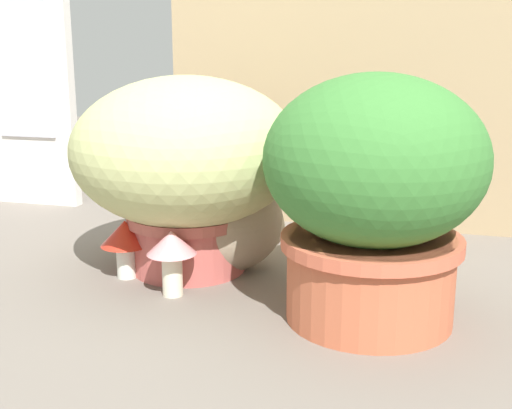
# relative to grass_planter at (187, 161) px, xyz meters

# --- Properties ---
(ground_plane) EXTENTS (6.00, 6.00, 0.00)m
(ground_plane) POSITION_rel_grass_planter_xyz_m (0.13, -0.06, -0.26)
(ground_plane) COLOR #6D645C
(cardboard_backdrop) EXTENTS (0.98, 0.03, 0.95)m
(cardboard_backdrop) POSITION_rel_grass_planter_xyz_m (0.27, 0.49, 0.22)
(cardboard_backdrop) COLOR tan
(cardboard_backdrop) RESTS_ON ground
(window_panel_white) EXTENTS (0.31, 0.05, 0.97)m
(window_panel_white) POSITION_rel_grass_planter_xyz_m (-0.73, 0.49, 0.23)
(window_panel_white) COLOR white
(window_panel_white) RESTS_ON ground
(grass_planter) EXTENTS (0.52, 0.52, 0.45)m
(grass_planter) POSITION_rel_grass_planter_xyz_m (0.00, 0.00, 0.00)
(grass_planter) COLOR #BE5953
(grass_planter) RESTS_ON ground
(leafy_planter) EXTENTS (0.41, 0.41, 0.47)m
(leafy_planter) POSITION_rel_grass_planter_xyz_m (0.44, -0.18, -0.01)
(leafy_planter) COLOR #C05F3F
(leafy_planter) RESTS_ON ground
(cat) EXTENTS (0.36, 0.30, 0.32)m
(cat) POSITION_rel_grass_planter_xyz_m (0.11, 0.02, -0.14)
(cat) COLOR tan
(cat) RESTS_ON ground
(mushroom_ornament_red) EXTENTS (0.11, 0.11, 0.13)m
(mushroom_ornament_red) POSITION_rel_grass_planter_xyz_m (-0.11, -0.09, -0.16)
(mushroom_ornament_red) COLOR silver
(mushroom_ornament_red) RESTS_ON ground
(mushroom_ornament_pink) EXTENTS (0.10, 0.10, 0.14)m
(mushroom_ornament_pink) POSITION_rel_grass_planter_xyz_m (0.03, -0.17, -0.16)
(mushroom_ornament_pink) COLOR beige
(mushroom_ornament_pink) RESTS_ON ground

